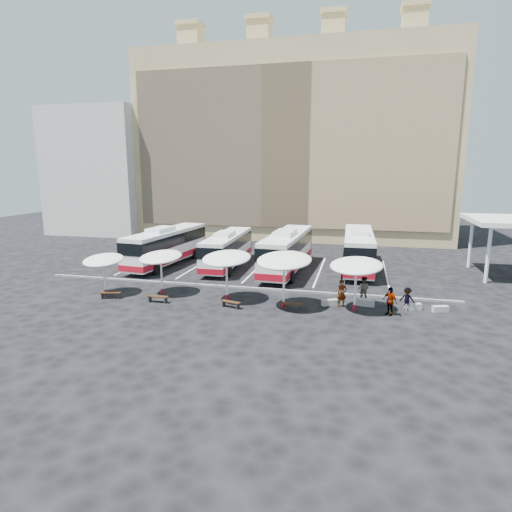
% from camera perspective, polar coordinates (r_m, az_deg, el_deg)
% --- Properties ---
extents(ground, '(120.00, 120.00, 0.00)m').
position_cam_1_polar(ground, '(34.21, -2.81, -4.52)').
color(ground, black).
rests_on(ground, ground).
extents(sandstone_building, '(42.00, 18.25, 29.60)m').
position_cam_1_polar(sandstone_building, '(64.15, 5.33, 14.35)').
color(sandstone_building, tan).
rests_on(sandstone_building, ground).
extents(apartment_block, '(14.00, 14.00, 18.00)m').
position_cam_1_polar(apartment_block, '(70.25, -18.88, 10.58)').
color(apartment_block, beige).
rests_on(apartment_block, ground).
extents(curb_divider, '(34.00, 0.25, 0.15)m').
position_cam_1_polar(curb_divider, '(34.65, -2.58, -4.18)').
color(curb_divider, black).
rests_on(curb_divider, ground).
extents(bay_lines, '(24.15, 12.00, 0.01)m').
position_cam_1_polar(bay_lines, '(41.70, 0.27, -1.55)').
color(bay_lines, white).
rests_on(bay_lines, ground).
extents(bus_0, '(3.83, 12.44, 3.88)m').
position_cam_1_polar(bus_0, '(43.63, -11.81, 1.44)').
color(bus_0, white).
rests_on(bus_0, ground).
extents(bus_1, '(2.88, 11.32, 3.57)m').
position_cam_1_polar(bus_1, '(41.86, -3.84, 1.02)').
color(bus_1, white).
rests_on(bus_1, ground).
extents(bus_2, '(3.39, 12.70, 4.00)m').
position_cam_1_polar(bus_2, '(40.03, 4.17, 0.84)').
color(bus_2, white).
rests_on(bus_2, ground).
extents(bus_3, '(3.10, 12.49, 3.95)m').
position_cam_1_polar(bus_3, '(41.88, 13.50, 1.00)').
color(bus_3, white).
rests_on(bus_3, ground).
extents(sunshade_0, '(3.03, 3.07, 3.14)m').
position_cam_1_polar(sunshade_0, '(34.38, -19.68, -0.52)').
color(sunshade_0, white).
rests_on(sunshade_0, ground).
extents(sunshade_1, '(4.01, 4.04, 3.39)m').
position_cam_1_polar(sunshade_1, '(33.23, -12.59, -0.16)').
color(sunshade_1, white).
rests_on(sunshade_1, ground).
extents(sunshade_2, '(4.12, 4.16, 3.69)m').
position_cam_1_polar(sunshade_2, '(30.80, -3.95, -0.33)').
color(sunshade_2, white).
rests_on(sunshade_2, ground).
extents(sunshade_3, '(4.39, 4.43, 3.93)m').
position_cam_1_polar(sunshade_3, '(29.12, 3.78, -0.61)').
color(sunshade_3, white).
rests_on(sunshade_3, ground).
extents(sunshade_4, '(4.34, 4.37, 3.66)m').
position_cam_1_polar(sunshade_4, '(29.27, 13.23, -1.29)').
color(sunshade_4, white).
rests_on(sunshade_4, ground).
extents(wood_bench_0, '(1.60, 0.82, 0.47)m').
position_cam_1_polar(wood_bench_0, '(33.64, -18.82, -4.78)').
color(wood_bench_0, black).
rests_on(wood_bench_0, ground).
extents(wood_bench_1, '(1.55, 0.42, 0.48)m').
position_cam_1_polar(wood_bench_1, '(31.73, -12.96, -5.41)').
color(wood_bench_1, black).
rests_on(wood_bench_1, ground).
extents(wood_bench_2, '(1.50, 0.75, 0.44)m').
position_cam_1_polar(wood_bench_2, '(29.85, -3.38, -6.26)').
color(wood_bench_2, black).
rests_on(wood_bench_2, ground).
extents(wood_bench_3, '(1.48, 0.46, 0.45)m').
position_cam_1_polar(wood_bench_3, '(29.48, 5.16, -6.51)').
color(wood_bench_3, black).
rests_on(wood_bench_3, ground).
extents(conc_bench_0, '(1.18, 0.80, 0.42)m').
position_cam_1_polar(conc_bench_0, '(30.75, 9.78, -6.13)').
color(conc_bench_0, '#969691').
rests_on(conc_bench_0, ground).
extents(conc_bench_1, '(1.33, 0.58, 0.48)m').
position_cam_1_polar(conc_bench_1, '(31.15, 14.32, -6.04)').
color(conc_bench_1, '#969691').
rests_on(conc_bench_1, ground).
extents(conc_bench_2, '(1.20, 0.71, 0.43)m').
position_cam_1_polar(conc_bench_2, '(31.32, 20.18, -6.36)').
color(conc_bench_2, '#969691').
rests_on(conc_bench_2, ground).
extents(conc_bench_3, '(1.13, 0.68, 0.40)m').
position_cam_1_polar(conc_bench_3, '(31.57, 23.37, -6.49)').
color(conc_bench_3, '#969691').
rests_on(conc_bench_3, ground).
extents(passenger_0, '(0.83, 0.71, 1.92)m').
position_cam_1_polar(passenger_0, '(30.43, 11.38, -4.90)').
color(passenger_0, black).
rests_on(passenger_0, ground).
extents(passenger_1, '(1.03, 0.87, 1.88)m').
position_cam_1_polar(passenger_1, '(31.89, 14.13, -4.31)').
color(passenger_1, black).
rests_on(passenger_1, ground).
extents(passenger_2, '(1.13, 1.12, 1.91)m').
position_cam_1_polar(passenger_2, '(29.50, 17.41, -5.76)').
color(passenger_2, black).
rests_on(passenger_2, ground).
extents(passenger_3, '(1.14, 0.82, 1.59)m').
position_cam_1_polar(passenger_3, '(30.92, 19.52, -5.42)').
color(passenger_3, black).
rests_on(passenger_3, ground).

